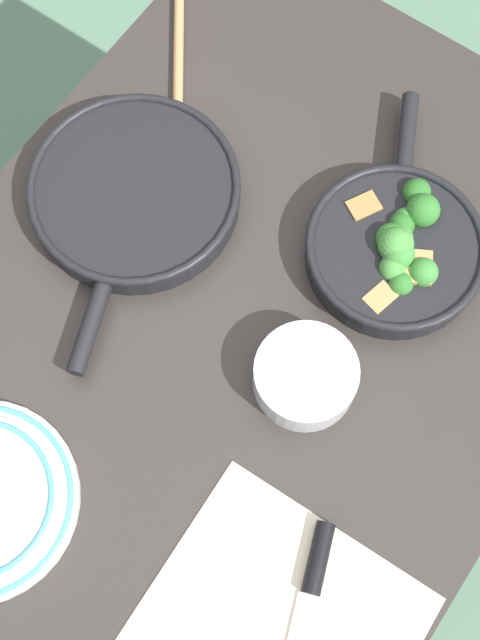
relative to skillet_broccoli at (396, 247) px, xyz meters
name	(u,v)px	position (x,y,z in m)	size (l,w,h in m)	color
ground_plane	(240,440)	(0.20, -0.11, -0.76)	(14.00, 14.00, 0.00)	#51755B
dining_table_red	(240,346)	(0.20, -0.11, -0.12)	(1.10, 0.81, 0.74)	#2D2826
skillet_broccoli	(396,247)	(0.00, 0.00, 0.00)	(0.34, 0.24, 0.08)	black
skillet_eggs	(134,193)	(0.13, -0.33, -0.01)	(0.40, 0.29, 0.04)	black
wooden_spoon	(178,109)	(-0.01, -0.37, -0.02)	(0.30, 0.22, 0.02)	#A87A4C
grater_knife	(308,601)	(0.44, 0.15, -0.02)	(0.26, 0.12, 0.02)	silver
prep_bowl_steel	(305,377)	(0.22, 0.00, 0.00)	(0.13, 0.13, 0.05)	#B7B7BC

